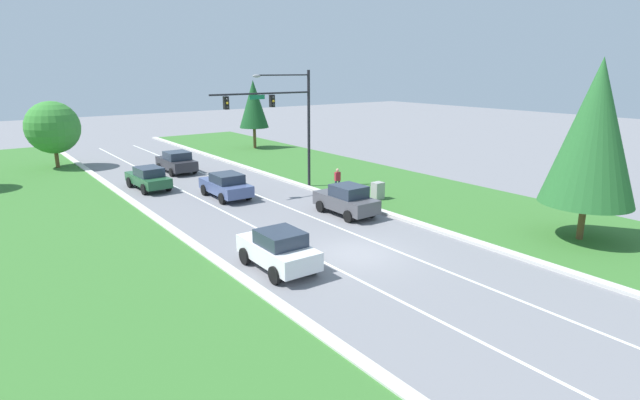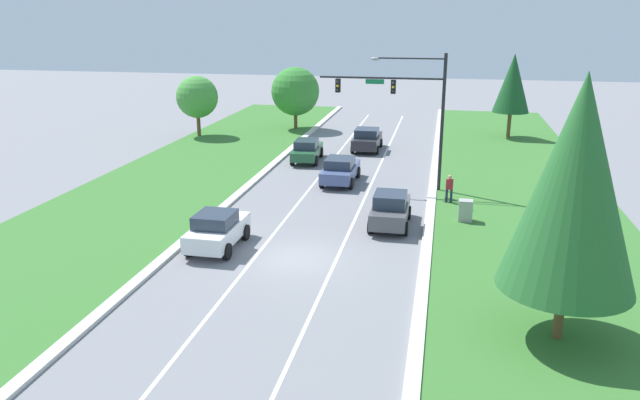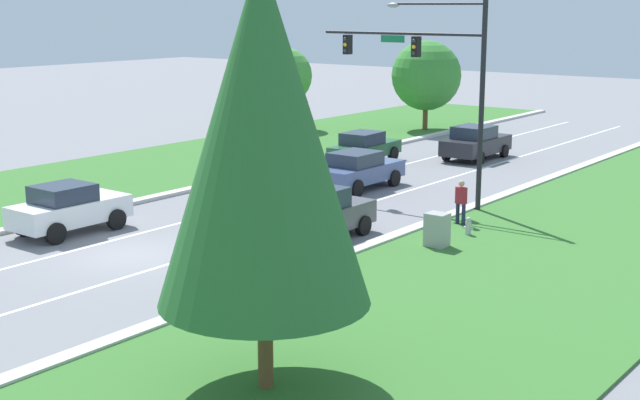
{
  "view_description": "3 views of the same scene",
  "coord_description": "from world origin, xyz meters",
  "px_view_note": "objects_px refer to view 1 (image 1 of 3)",
  "views": [
    {
      "loc": [
        -14.13,
        -16.46,
        8.29
      ],
      "look_at": [
        2.18,
        5.77,
        1.01
      ],
      "focal_mm": 28.0,
      "sensor_mm": 36.0,
      "label": 1
    },
    {
      "loc": [
        6.13,
        -24.89,
        10.48
      ],
      "look_at": [
        -0.14,
        6.26,
        0.85
      ],
      "focal_mm": 35.0,
      "sensor_mm": 36.0,
      "label": 2
    },
    {
      "loc": [
        21.56,
        -18.16,
        7.81
      ],
      "look_at": [
        2.06,
        7.36,
        0.78
      ],
      "focal_mm": 50.0,
      "sensor_mm": 36.0,
      "label": 3
    }
  ],
  "objects_px": {
    "pedestrian": "(338,179)",
    "forest_sedan": "(148,178)",
    "fire_hydrant": "(359,189)",
    "slate_blue_sedan": "(226,185)",
    "utility_cabinet": "(378,191)",
    "oak_near_left_tree": "(53,127)",
    "graphite_sedan": "(346,200)",
    "charcoal_sedan": "(177,162)",
    "conifer_far_right_tree": "(254,104)",
    "traffic_signal_mast": "(284,112)",
    "conifer_near_right_tree": "(594,133)",
    "white_sedan": "(278,249)"
  },
  "relations": [
    {
      "from": "utility_cabinet",
      "to": "conifer_near_right_tree",
      "type": "height_order",
      "value": "conifer_near_right_tree"
    },
    {
      "from": "pedestrian",
      "to": "forest_sedan",
      "type": "bearing_deg",
      "value": -33.13
    },
    {
      "from": "traffic_signal_mast",
      "to": "slate_blue_sedan",
      "type": "bearing_deg",
      "value": 169.91
    },
    {
      "from": "graphite_sedan",
      "to": "white_sedan",
      "type": "xyz_separation_m",
      "value": [
        -7.51,
        -4.65,
        -0.0
      ]
    },
    {
      "from": "forest_sedan",
      "to": "graphite_sedan",
      "type": "bearing_deg",
      "value": -64.55
    },
    {
      "from": "utility_cabinet",
      "to": "oak_near_left_tree",
      "type": "height_order",
      "value": "oak_near_left_tree"
    },
    {
      "from": "utility_cabinet",
      "to": "oak_near_left_tree",
      "type": "bearing_deg",
      "value": 121.57
    },
    {
      "from": "utility_cabinet",
      "to": "charcoal_sedan",
      "type": "bearing_deg",
      "value": 113.72
    },
    {
      "from": "fire_hydrant",
      "to": "conifer_far_right_tree",
      "type": "height_order",
      "value": "conifer_far_right_tree"
    },
    {
      "from": "utility_cabinet",
      "to": "graphite_sedan",
      "type": "bearing_deg",
      "value": -159.61
    },
    {
      "from": "utility_cabinet",
      "to": "traffic_signal_mast",
      "type": "bearing_deg",
      "value": 121.91
    },
    {
      "from": "conifer_near_right_tree",
      "to": "oak_near_left_tree",
      "type": "height_order",
      "value": "conifer_near_right_tree"
    },
    {
      "from": "conifer_far_right_tree",
      "to": "fire_hydrant",
      "type": "bearing_deg",
      "value": -100.48
    },
    {
      "from": "white_sedan",
      "to": "pedestrian",
      "type": "height_order",
      "value": "white_sedan"
    },
    {
      "from": "forest_sedan",
      "to": "conifer_near_right_tree",
      "type": "bearing_deg",
      "value": -63.08
    },
    {
      "from": "fire_hydrant",
      "to": "forest_sedan",
      "type": "bearing_deg",
      "value": 138.6
    },
    {
      "from": "pedestrian",
      "to": "oak_near_left_tree",
      "type": "height_order",
      "value": "oak_near_left_tree"
    },
    {
      "from": "traffic_signal_mast",
      "to": "forest_sedan",
      "type": "relative_size",
      "value": 1.79
    },
    {
      "from": "graphite_sedan",
      "to": "white_sedan",
      "type": "relative_size",
      "value": 1.01
    },
    {
      "from": "pedestrian",
      "to": "charcoal_sedan",
      "type": "bearing_deg",
      "value": -57.16
    },
    {
      "from": "forest_sedan",
      "to": "oak_near_left_tree",
      "type": "xyz_separation_m",
      "value": [
        -3.82,
        12.36,
        2.66
      ]
    },
    {
      "from": "traffic_signal_mast",
      "to": "forest_sedan",
      "type": "height_order",
      "value": "traffic_signal_mast"
    },
    {
      "from": "conifer_far_right_tree",
      "to": "graphite_sedan",
      "type": "bearing_deg",
      "value": -107.44
    },
    {
      "from": "slate_blue_sedan",
      "to": "utility_cabinet",
      "type": "height_order",
      "value": "slate_blue_sedan"
    },
    {
      "from": "traffic_signal_mast",
      "to": "charcoal_sedan",
      "type": "relative_size",
      "value": 1.84
    },
    {
      "from": "oak_near_left_tree",
      "to": "pedestrian",
      "type": "bearing_deg",
      "value": -56.32
    },
    {
      "from": "white_sedan",
      "to": "slate_blue_sedan",
      "type": "bearing_deg",
      "value": 74.45
    },
    {
      "from": "traffic_signal_mast",
      "to": "utility_cabinet",
      "type": "relative_size",
      "value": 6.92
    },
    {
      "from": "charcoal_sedan",
      "to": "fire_hydrant",
      "type": "bearing_deg",
      "value": -63.47
    },
    {
      "from": "utility_cabinet",
      "to": "white_sedan",
      "type": "bearing_deg",
      "value": -151.78
    },
    {
      "from": "traffic_signal_mast",
      "to": "slate_blue_sedan",
      "type": "distance_m",
      "value": 6.21
    },
    {
      "from": "pedestrian",
      "to": "conifer_near_right_tree",
      "type": "distance_m",
      "value": 15.97
    },
    {
      "from": "forest_sedan",
      "to": "fire_hydrant",
      "type": "distance_m",
      "value": 14.83
    },
    {
      "from": "pedestrian",
      "to": "oak_near_left_tree",
      "type": "bearing_deg",
      "value": -49.13
    },
    {
      "from": "white_sedan",
      "to": "utility_cabinet",
      "type": "distance_m",
      "value": 12.79
    },
    {
      "from": "slate_blue_sedan",
      "to": "pedestrian",
      "type": "height_order",
      "value": "pedestrian"
    },
    {
      "from": "traffic_signal_mast",
      "to": "conifer_far_right_tree",
      "type": "distance_m",
      "value": 19.6
    },
    {
      "from": "pedestrian",
      "to": "fire_hydrant",
      "type": "distance_m",
      "value": 1.62
    },
    {
      "from": "pedestrian",
      "to": "conifer_near_right_tree",
      "type": "xyz_separation_m",
      "value": [
        3.59,
        -14.92,
        4.44
      ]
    },
    {
      "from": "traffic_signal_mast",
      "to": "oak_near_left_tree",
      "type": "relative_size",
      "value": 1.44
    },
    {
      "from": "graphite_sedan",
      "to": "utility_cabinet",
      "type": "distance_m",
      "value": 4.02
    },
    {
      "from": "traffic_signal_mast",
      "to": "charcoal_sedan",
      "type": "xyz_separation_m",
      "value": [
        -3.68,
        10.75,
        -4.56
      ]
    },
    {
      "from": "utility_cabinet",
      "to": "conifer_near_right_tree",
      "type": "relative_size",
      "value": 0.13
    },
    {
      "from": "forest_sedan",
      "to": "graphite_sedan",
      "type": "relative_size",
      "value": 1.09
    },
    {
      "from": "pedestrian",
      "to": "traffic_signal_mast",
      "type": "bearing_deg",
      "value": -35.95
    },
    {
      "from": "slate_blue_sedan",
      "to": "white_sedan",
      "type": "distance_m",
      "value": 12.96
    },
    {
      "from": "forest_sedan",
      "to": "conifer_near_right_tree",
      "type": "distance_m",
      "value": 27.66
    },
    {
      "from": "fire_hydrant",
      "to": "conifer_far_right_tree",
      "type": "relative_size",
      "value": 0.1
    },
    {
      "from": "fire_hydrant",
      "to": "conifer_far_right_tree",
      "type": "bearing_deg",
      "value": 79.52
    },
    {
      "from": "charcoal_sedan",
      "to": "pedestrian",
      "type": "xyz_separation_m",
      "value": [
        6.37,
        -13.26,
        0.06
      ]
    }
  ]
}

